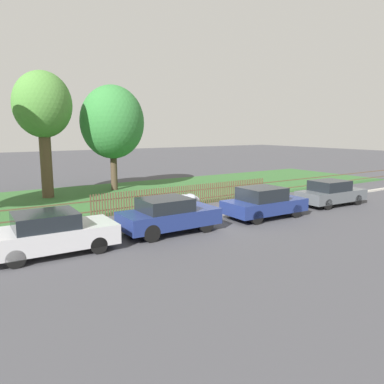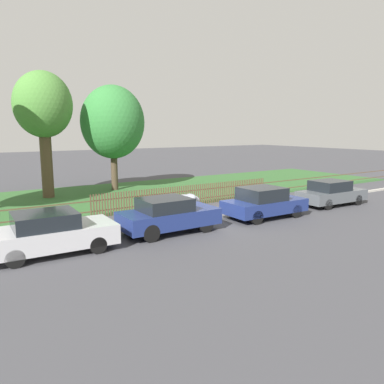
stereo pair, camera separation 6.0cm
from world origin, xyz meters
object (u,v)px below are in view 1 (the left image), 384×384
Objects in this scene: covered_motorcycle at (183,202)px; tree_behind_motorcycle at (43,107)px; parked_car_navy_estate at (264,202)px; parked_car_red_compact at (331,193)px; tree_mid_park at (112,122)px; parked_car_silver_hatchback at (51,233)px; parked_car_black_saloon at (168,215)px.

covered_motorcycle is 10.47m from tree_behind_motorcycle.
parked_car_red_compact is (5.08, 0.13, -0.04)m from parked_car_navy_estate.
covered_motorcycle is 9.53m from tree_mid_park.
tree_behind_motorcycle is at bearing -173.48° from tree_mid_park.
parked_car_navy_estate is 1.91× the size of covered_motorcycle.
parked_car_red_compact is 14.29m from tree_mid_park.
parked_car_black_saloon is at bearing 2.65° from parked_car_silver_hatchback.
covered_motorcycle is 0.28× the size of tree_behind_motorcycle.
parked_car_silver_hatchback is at bearing -154.92° from covered_motorcycle.
parked_car_navy_estate is at bearing -41.68° from covered_motorcycle.
tree_behind_motorcycle is 1.07× the size of tree_mid_park.
parked_car_navy_estate is 0.53× the size of tree_behind_motorcycle.
covered_motorcycle is at bearing 135.73° from parked_car_navy_estate.
covered_motorcycle is (-2.71, 2.74, -0.13)m from parked_car_navy_estate.
parked_car_black_saloon reaches higher than covered_motorcycle.
tree_mid_park is (2.21, 11.24, 3.78)m from parked_car_black_saloon.
tree_mid_park is (-2.77, 11.43, 3.79)m from parked_car_navy_estate.
tree_mid_park reaches higher than parked_car_red_compact.
parked_car_silver_hatchback is 1.04× the size of parked_car_navy_estate.
tree_behind_motorcycle is at bearing 140.62° from parked_car_red_compact.
parked_car_red_compact is at bearing -0.39° from parked_car_black_saloon.
tree_behind_motorcycle is 4.52m from tree_mid_park.
parked_car_red_compact is (14.55, 0.04, -0.03)m from parked_car_silver_hatchback.
parked_car_red_compact is 0.57× the size of tree_mid_park.
parked_car_navy_estate is 13.87m from tree_behind_motorcycle.
tree_mid_park is at bearing 94.07° from covered_motorcycle.
parked_car_navy_estate is at bearing -2.17° from parked_car_black_saloon.
parked_car_silver_hatchback is at bearing -179.48° from parked_car_navy_estate.
tree_mid_park is at bearing 104.70° from parked_car_navy_estate.
parked_car_navy_estate reaches higher than parked_car_black_saloon.
parked_car_black_saloon reaches higher than parked_car_silver_hatchback.
tree_behind_motorcycle reaches higher than parked_car_black_saloon.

